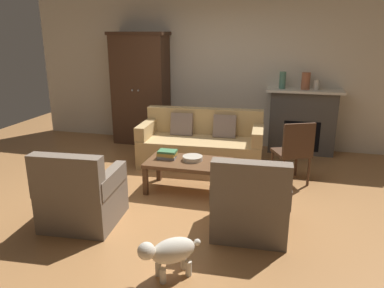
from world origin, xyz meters
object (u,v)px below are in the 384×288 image
at_px(fireplace, 302,121).
at_px(armoire, 141,89).
at_px(coffee_table, 188,165).
at_px(mantel_vase_cream, 317,85).
at_px(armchair_near_left, 81,197).
at_px(mantel_vase_terracotta, 306,81).
at_px(side_chair_wooden, 294,149).
at_px(mantel_vase_jade, 283,80).
at_px(book_stack, 167,154).
at_px(couch, 201,145).
at_px(dog, 170,252).
at_px(armchair_near_right, 250,205).
at_px(fruit_bowl, 193,158).

relative_size(fireplace, armoire, 0.61).
relative_size(coffee_table, mantel_vase_cream, 6.80).
bearing_deg(armchair_near_left, mantel_vase_terracotta, 53.50).
distance_m(fireplace, side_chair_wooden, 1.52).
bearing_deg(mantel_vase_terracotta, mantel_vase_jade, 180.00).
bearing_deg(armchair_near_left, book_stack, 63.02).
xyz_separation_m(fireplace, armchair_near_left, (-2.39, -3.25, -0.25)).
height_order(mantel_vase_cream, armchair_near_left, mantel_vase_cream).
height_order(couch, mantel_vase_jade, mantel_vase_jade).
bearing_deg(dog, side_chair_wooden, 66.81).
bearing_deg(armoire, couch, -34.40).
xyz_separation_m(armchair_near_left, armchair_near_right, (1.82, 0.28, 0.00)).
xyz_separation_m(mantel_vase_jade, armchair_near_left, (-2.01, -3.23, -0.95)).
height_order(book_stack, dog, book_stack).
relative_size(mantel_vase_cream, side_chair_wooden, 0.18).
distance_m(coffee_table, fruit_bowl, 0.11).
distance_m(armoire, dog, 4.30).
xyz_separation_m(mantel_vase_terracotta, armchair_near_right, (-0.57, -2.96, -0.95)).
distance_m(armoire, mantel_vase_cream, 3.14).
relative_size(fireplace, mantel_vase_jade, 4.42).
bearing_deg(side_chair_wooden, dog, -113.19).
relative_size(fruit_bowl, mantel_vase_jade, 0.93).
relative_size(coffee_table, mantel_vase_terracotta, 3.86).
relative_size(couch, dog, 4.11).
xyz_separation_m(mantel_vase_jade, armchair_near_right, (-0.19, -2.96, -0.95)).
distance_m(coffee_table, dog, 1.83).
distance_m(fruit_bowl, armchair_near_right, 1.26).
relative_size(fireplace, couch, 0.64).
height_order(mantel_vase_cream, dog, mantel_vase_cream).
bearing_deg(fruit_bowl, mantel_vase_jade, 62.68).
bearing_deg(armchair_near_right, mantel_vase_jade, 86.24).
xyz_separation_m(couch, book_stack, (-0.23, -1.03, 0.16)).
height_order(fireplace, coffee_table, fireplace).
bearing_deg(fireplace, couch, -146.43).
xyz_separation_m(fireplace, mantel_vase_terracotta, (-0.00, -0.02, 0.69)).
distance_m(armchair_near_right, side_chair_wooden, 1.54).
bearing_deg(side_chair_wooden, couch, 161.17).
bearing_deg(coffee_table, side_chair_wooden, 23.75).
height_order(coffee_table, fruit_bowl, fruit_bowl).
relative_size(couch, armchair_near_left, 2.23).
xyz_separation_m(coffee_table, book_stack, (-0.31, 0.04, 0.11)).
relative_size(fruit_bowl, side_chair_wooden, 0.29).
bearing_deg(couch, armchair_near_right, -63.19).
distance_m(fireplace, armchair_near_right, 3.04).
bearing_deg(fruit_bowl, armchair_near_right, -46.64).
relative_size(armoire, couch, 1.05).
xyz_separation_m(armoire, fruit_bowl, (1.51, -1.98, -0.58)).
bearing_deg(mantel_vase_terracotta, mantel_vase_cream, 0.00).
height_order(mantel_vase_jade, armchair_near_right, mantel_vase_jade).
bearing_deg(couch, coffee_table, -86.01).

